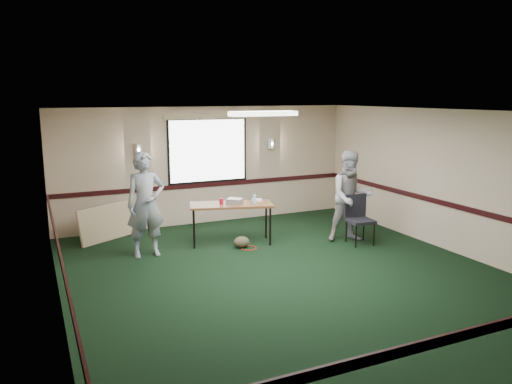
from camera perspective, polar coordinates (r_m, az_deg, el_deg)
name	(u,v)px	position (r m, az deg, el deg)	size (l,w,h in m)	color
ground	(289,277)	(8.39, 3.74, -9.64)	(8.00, 8.00, 0.00)	black
room_shell	(239,166)	(9.86, -1.99, 3.00)	(8.00, 8.02, 8.00)	tan
folding_table	(231,207)	(10.01, -2.86, -1.68)	(1.75, 1.09, 0.82)	#532C17
projector	(235,201)	(10.02, -2.45, -1.02)	(0.29, 0.24, 0.10)	gray
game_console	(257,200)	(10.20, 0.12, -0.94)	(0.18, 0.15, 0.05)	white
red_cup	(221,201)	(9.94, -3.98, -1.07)	(0.08, 0.08, 0.12)	#B50C1D
water_bottle	(254,199)	(9.95, -0.18, -0.83)	(0.06, 0.06, 0.19)	#97DEF8
duffel_bag	(241,242)	(9.86, -1.68, -5.74)	(0.32, 0.24, 0.23)	#463D28
cable_coil	(249,248)	(9.83, -0.82, -6.43)	(0.31, 0.31, 0.02)	red
folded_table	(109,222)	(10.79, -16.47, -3.32)	(1.43, 0.06, 0.74)	tan
conference_chair	(358,215)	(10.28, 11.59, -2.61)	(0.53, 0.55, 0.98)	black
person_left	(146,205)	(9.39, -12.49, -1.42)	(0.71, 0.47, 1.95)	#3D5386
person_right	(351,196)	(10.31, 10.81, -0.51)	(0.90, 0.70, 1.86)	#7D9DC3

